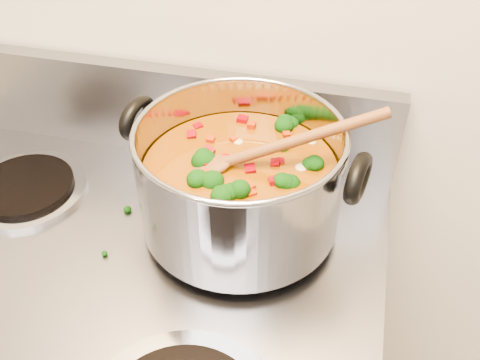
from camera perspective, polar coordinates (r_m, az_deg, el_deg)
name	(u,v)px	position (r m, az deg, el deg)	size (l,w,h in m)	color
stockpot	(240,181)	(0.75, 0.02, -0.07)	(0.35, 0.29, 0.17)	#9999A0
wooden_spoon	(252,154)	(0.72, 1.31, 2.78)	(0.27, 0.11, 0.11)	brown
cooktop_crumbs	(264,234)	(0.79, 2.52, -5.81)	(0.39, 0.33, 0.01)	black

